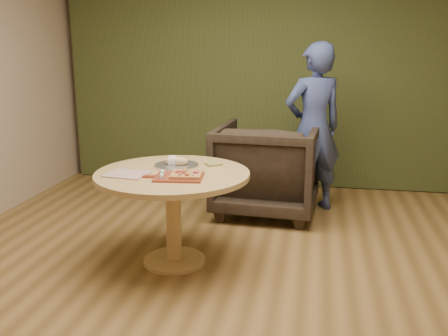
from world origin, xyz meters
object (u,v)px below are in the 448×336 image
at_px(pedestal_table, 173,190).
at_px(armchair, 267,164).
at_px(bread_roll, 175,161).
at_px(person_standing, 313,128).
at_px(cutlery_roll, 162,174).
at_px(serving_tray, 177,165).
at_px(pizza_paddle, 178,177).
at_px(flatbread_pizza, 186,174).

relative_size(pedestal_table, armchair, 1.16).
xyz_separation_m(bread_roll, armchair, (0.63, 1.17, -0.28)).
xyz_separation_m(armchair, person_standing, (0.45, 0.19, 0.35)).
xyz_separation_m(pedestal_table, bread_roll, (-0.03, 0.19, 0.18)).
bearing_deg(person_standing, bread_roll, 23.56).
height_order(pedestal_table, person_standing, person_standing).
distance_m(cutlery_roll, armchair, 1.69).
bearing_deg(cutlery_roll, serving_tray, 74.08).
relative_size(pizza_paddle, armchair, 0.45).
relative_size(flatbread_pizza, bread_roll, 1.26).
relative_size(bread_roll, person_standing, 0.11).
bearing_deg(pizza_paddle, cutlery_roll, -174.12).
distance_m(flatbread_pizza, cutlery_roll, 0.18).
relative_size(pedestal_table, serving_tray, 3.36).
bearing_deg(pizza_paddle, bread_roll, 102.08).
bearing_deg(flatbread_pizza, person_standing, 62.08).
xyz_separation_m(cutlery_roll, bread_roll, (-0.00, 0.37, 0.01)).
bearing_deg(flatbread_pizza, bread_roll, 118.31).
bearing_deg(armchair, pizza_paddle, 75.34).
distance_m(cutlery_roll, person_standing, 2.04).
height_order(pedestal_table, armchair, armchair).
bearing_deg(bread_roll, armchair, 61.87).
distance_m(pizza_paddle, serving_tray, 0.36).
bearing_deg(bread_roll, pizza_paddle, -71.57).
bearing_deg(flatbread_pizza, serving_tray, 117.11).
xyz_separation_m(flatbread_pizza, person_standing, (0.90, 1.69, 0.09)).
bearing_deg(pedestal_table, armchair, 66.17).
bearing_deg(cutlery_roll, bread_roll, 75.46).
bearing_deg(armchair, flatbread_pizza, 77.38).
relative_size(cutlery_roll, bread_roll, 1.02).
relative_size(cutlery_roll, person_standing, 0.11).
bearing_deg(pedestal_table, person_standing, 55.89).
bearing_deg(bread_roll, flatbread_pizza, -61.69).
height_order(flatbread_pizza, armchair, armchair).
bearing_deg(cutlery_roll, pizza_paddle, -2.72).
xyz_separation_m(flatbread_pizza, cutlery_roll, (-0.18, -0.04, 0.00)).
height_order(bread_roll, person_standing, person_standing).
bearing_deg(cutlery_roll, pedestal_table, 67.28).
height_order(serving_tray, person_standing, person_standing).
xyz_separation_m(pizza_paddle, bread_roll, (-0.11, 0.34, 0.04)).
distance_m(flatbread_pizza, person_standing, 1.92).
bearing_deg(bread_roll, pedestal_table, -81.52).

